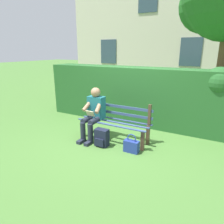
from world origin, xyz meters
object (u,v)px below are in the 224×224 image
object	(u,v)px
person_seated	(94,112)
park_bench	(116,122)
backpack	(102,138)
handbag	(131,146)

from	to	relation	value
person_seated	park_bench	bearing A→B (deg)	-160.73
park_bench	backpack	size ratio (longest dim) A/B	4.36
park_bench	backpack	world-z (taller)	park_bench
park_bench	handbag	xyz separation A→B (m)	(-0.58, 0.41, -0.30)
backpack	handbag	bearing A→B (deg)	-175.63
park_bench	handbag	size ratio (longest dim) A/B	4.24
person_seated	backpack	world-z (taller)	person_seated
backpack	handbag	xyz separation A→B (m)	(-0.67, -0.05, -0.05)
person_seated	handbag	xyz separation A→B (m)	(-1.06, 0.24, -0.49)
park_bench	person_seated	bearing A→B (deg)	19.27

